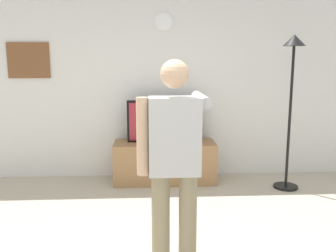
# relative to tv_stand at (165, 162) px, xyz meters

# --- Properties ---
(back_wall) EXTENTS (6.40, 0.10, 2.70)m
(back_wall) POSITION_rel_tv_stand_xyz_m (-0.04, 0.35, 1.07)
(back_wall) COLOR silver
(back_wall) RESTS_ON ground_plane
(tv_stand) EXTENTS (1.41, 0.55, 0.56)m
(tv_stand) POSITION_rel_tv_stand_xyz_m (0.00, 0.00, 0.00)
(tv_stand) COLOR #997047
(tv_stand) RESTS_ON ground_plane
(television) EXTENTS (1.04, 0.07, 0.58)m
(television) POSITION_rel_tv_stand_xyz_m (0.00, 0.05, 0.57)
(television) COLOR black
(television) RESTS_ON tv_stand
(wall_clock) EXTENTS (0.24, 0.03, 0.24)m
(wall_clock) POSITION_rel_tv_stand_xyz_m (0.00, 0.29, 1.94)
(wall_clock) COLOR white
(framed_picture) EXTENTS (0.58, 0.04, 0.49)m
(framed_picture) POSITION_rel_tv_stand_xyz_m (-1.88, 0.30, 1.41)
(framed_picture) COLOR brown
(floor_lamp) EXTENTS (0.32, 0.32, 2.01)m
(floor_lamp) POSITION_rel_tv_stand_xyz_m (1.62, -0.36, 1.15)
(floor_lamp) COLOR black
(floor_lamp) RESTS_ON ground_plane
(person_standing_nearer_lamp) EXTENTS (0.56, 0.78, 1.70)m
(person_standing_nearer_lamp) POSITION_rel_tv_stand_xyz_m (-0.03, -2.30, 0.67)
(person_standing_nearer_lamp) COLOR gray
(person_standing_nearer_lamp) RESTS_ON ground_plane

